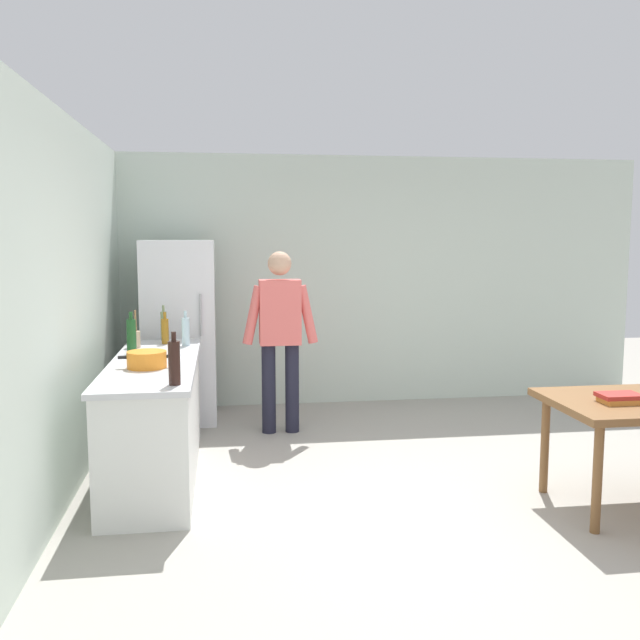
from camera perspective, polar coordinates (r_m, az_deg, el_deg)
The scene contains 14 objects.
ground_plane at distance 5.05m, azimuth 9.79°, elevation -14.50°, with size 14.00×14.00×0.00m, color #9E998E.
wall_back at distance 7.62m, azimuth 3.06°, elevation 3.28°, with size 6.40×0.12×2.70m, color silver.
wall_left at distance 4.82m, azimuth -21.56°, elevation 0.67°, with size 0.12×5.60×2.70m, color silver.
kitchen_counter at distance 5.47m, azimuth -13.48°, elevation -7.92°, with size 0.64×2.20×0.90m.
refrigerator at distance 6.94m, azimuth -11.55°, elevation -0.95°, with size 0.70×0.67×1.80m.
person at distance 6.39m, azimuth -3.33°, elevation -0.78°, with size 0.70×0.22×1.70m.
cooking_pot at distance 5.08m, azimuth -14.15°, elevation -3.19°, with size 0.40×0.28×0.12m.
utensil_jar at distance 6.02m, azimuth -15.17°, elevation -1.49°, with size 0.11×0.11×0.32m.
bottle_oil_amber at distance 6.17m, azimuth -12.72°, elevation -0.86°, with size 0.06×0.06×0.28m.
bottle_wine_green at distance 5.70m, azimuth -15.36°, elevation -1.29°, with size 0.08×0.08×0.34m.
bottle_wine_dark at distance 4.45m, azimuth -11.99°, elevation -3.44°, with size 0.08×0.08×0.34m.
bottle_vinegar_tall at distance 6.37m, azimuth -12.82°, elevation -0.45°, with size 0.06×0.06×0.32m.
bottle_water_clear at distance 6.02m, azimuth -11.07°, elevation -0.92°, with size 0.07×0.07×0.30m.
book_stack at distance 4.94m, azimuth 23.54°, elevation -5.95°, with size 0.27×0.19×0.06m.
Camera 1 is at (-1.48, -4.46, 1.84)m, focal length 38.62 mm.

